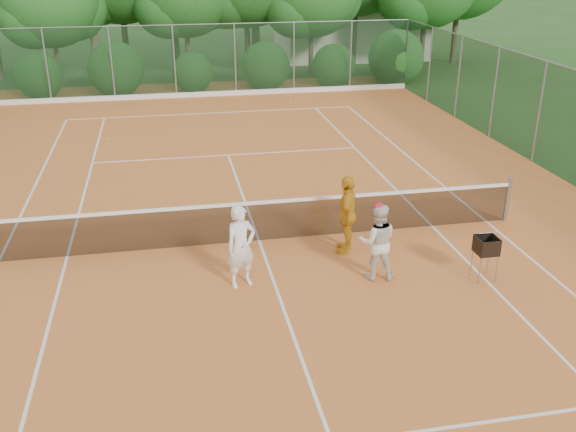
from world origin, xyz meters
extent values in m
plane|color=#224619|center=(0.00, 0.00, 0.00)|extent=(120.00, 120.00, 0.00)
cube|color=orange|center=(0.00, 0.00, 0.01)|extent=(18.00, 36.00, 0.02)
cube|color=beige|center=(9.00, 24.00, 1.50)|extent=(8.00, 5.00, 3.00)
cylinder|color=gray|center=(5.94, 0.00, 0.57)|extent=(0.10, 0.10, 1.10)
cube|color=black|center=(0.00, 0.00, 0.48)|extent=(11.87, 0.03, 0.86)
cube|color=white|center=(0.00, 0.00, 0.95)|extent=(11.87, 0.04, 0.07)
imported|color=white|center=(-0.62, -1.88, 0.84)|extent=(0.69, 0.57, 1.64)
imported|color=silver|center=(2.01, -2.10, 0.80)|extent=(0.85, 0.72, 1.56)
ellipsoid|color=red|center=(2.01, -2.10, 1.54)|extent=(0.22, 0.22, 0.14)
imported|color=gold|center=(1.77, -0.83, 0.87)|extent=(0.77, 1.08, 1.70)
cylinder|color=gray|center=(3.90, -2.74, 0.30)|extent=(0.02, 0.02, 0.57)
cylinder|color=gray|center=(4.25, -2.39, 0.30)|extent=(0.02, 0.02, 0.57)
cube|color=black|center=(4.07, -2.56, 0.76)|extent=(0.39, 0.39, 0.33)
sphere|color=#CBE836|center=(-3.83, 8.83, 0.05)|extent=(0.07, 0.07, 0.07)
sphere|color=#D7ED37|center=(3.30, 13.02, 0.05)|extent=(0.07, 0.07, 0.07)
sphere|color=#D2DB32|center=(1.07, 8.89, 0.05)|extent=(0.07, 0.07, 0.07)
cube|color=white|center=(0.00, 11.88, 0.02)|extent=(11.03, 0.06, 0.01)
cube|color=white|center=(5.49, 0.00, 0.02)|extent=(0.06, 23.77, 0.01)
cube|color=white|center=(-4.11, 0.00, 0.02)|extent=(0.06, 23.77, 0.01)
cube|color=white|center=(4.11, 0.00, 0.02)|extent=(0.06, 23.77, 0.01)
cube|color=white|center=(0.00, 6.40, 0.02)|extent=(8.23, 0.06, 0.01)
cube|color=white|center=(0.00, 0.00, 0.02)|extent=(0.06, 12.80, 0.01)
cube|color=#19381E|center=(0.00, 15.00, 1.52)|extent=(18.00, 0.02, 3.00)
cylinder|color=gray|center=(9.00, 15.00, 1.52)|extent=(0.07, 0.07, 3.00)
cylinder|color=gray|center=(9.00, 15.00, 1.52)|extent=(0.07, 0.07, 3.00)
cylinder|color=brown|center=(-6.50, 18.50, 1.60)|extent=(0.22, 0.22, 3.20)
cylinder|color=brown|center=(-3.50, 21.00, 2.25)|extent=(0.31, 0.31, 4.50)
cylinder|color=brown|center=(-0.50, 19.50, 1.75)|extent=(0.24, 0.24, 3.50)
cylinder|color=brown|center=(2.50, 20.00, 2.05)|extent=(0.28, 0.28, 4.10)
cylinder|color=brown|center=(5.50, 18.80, 1.70)|extent=(0.23, 0.23, 3.40)
cylinder|color=brown|center=(8.50, 21.50, 2.33)|extent=(0.32, 0.32, 4.65)
cylinder|color=brown|center=(11.50, 19.20, 1.90)|extent=(0.26, 0.26, 3.80)
cylinder|color=brown|center=(14.00, 20.80, 2.12)|extent=(0.29, 0.29, 4.25)
camera|label=1|loc=(-1.85, -12.79, 6.15)|focal=40.00mm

